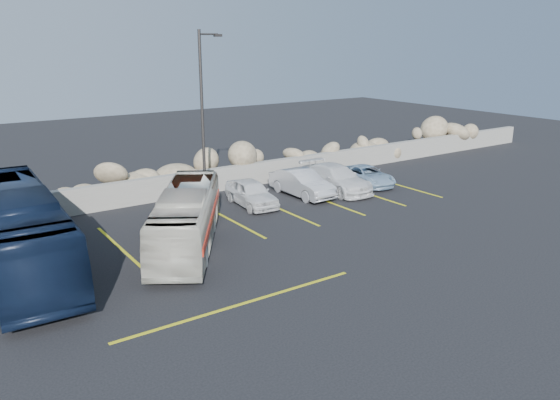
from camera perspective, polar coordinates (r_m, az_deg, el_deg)
ground at (r=16.84m, az=-0.60°, el=-10.18°), size 90.00×90.00×0.00m
seawall at (r=26.84m, az=-14.98°, el=0.79°), size 60.00×0.40×1.20m
riprap_pile at (r=27.78m, az=-15.92°, el=2.72°), size 54.00×2.80×2.60m
parking_lines at (r=23.53m, az=1.28°, el=-2.33°), size 18.16×9.36×0.01m
lamppost at (r=24.82m, az=-8.00°, el=8.67°), size 1.14×0.18×8.00m
vintage_bus at (r=20.83m, az=-9.73°, el=-1.84°), size 5.81×7.75×2.22m
tour_coach at (r=20.32m, az=-25.59°, el=-2.86°), size 2.75×10.15×2.80m
car_a at (r=25.81m, az=-3.02°, el=0.75°), size 1.79×3.74×1.23m
car_b at (r=27.42m, az=2.30°, el=1.78°), size 1.48×4.02×1.31m
car_c at (r=28.46m, az=5.88°, el=2.27°), size 2.00×4.66×1.34m
car_d at (r=29.96m, az=9.02°, el=2.55°), size 2.05×3.84×1.03m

